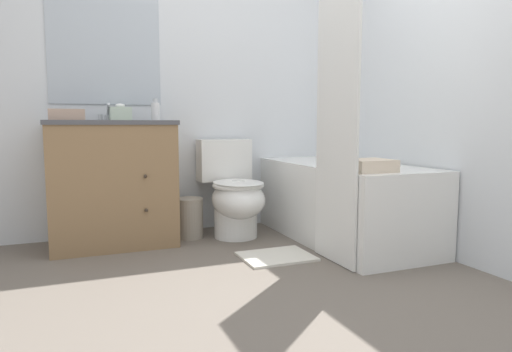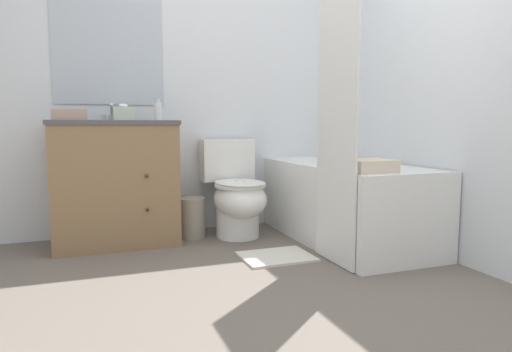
{
  "view_description": "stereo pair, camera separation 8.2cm",
  "coord_description": "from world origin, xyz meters",
  "px_view_note": "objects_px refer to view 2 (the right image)",
  "views": [
    {
      "loc": [
        -1.01,
        -1.88,
        0.85
      ],
      "look_at": [
        0.06,
        0.77,
        0.53
      ],
      "focal_mm": 32.0,
      "sensor_mm": 36.0,
      "label": 1
    },
    {
      "loc": [
        -0.93,
        -1.91,
        0.85
      ],
      "look_at": [
        0.06,
        0.77,
        0.53
      ],
      "focal_mm": 32.0,
      "sensor_mm": 36.0,
      "label": 2
    }
  ],
  "objects_px": {
    "bathtub": "(345,202)",
    "bath_towel_folded": "(369,166)",
    "vanity_cabinet": "(115,181)",
    "wastebasket": "(191,218)",
    "hand_towel_folded": "(70,115)",
    "bath_mat": "(276,257)",
    "tissue_box": "(123,114)",
    "toilet": "(236,194)",
    "sink_faucet": "(112,116)",
    "soap_dispenser": "(158,111)"
  },
  "relations": [
    {
      "from": "sink_faucet",
      "to": "soap_dispenser",
      "type": "xyz_separation_m",
      "value": [
        0.32,
        -0.15,
        0.03
      ]
    },
    {
      "from": "wastebasket",
      "to": "bath_towel_folded",
      "type": "distance_m",
      "value": 1.41
    },
    {
      "from": "toilet",
      "to": "hand_towel_folded",
      "type": "relative_size",
      "value": 3.35
    },
    {
      "from": "vanity_cabinet",
      "to": "bath_mat",
      "type": "distance_m",
      "value": 1.26
    },
    {
      "from": "bath_towel_folded",
      "to": "sink_faucet",
      "type": "bearing_deg",
      "value": 139.35
    },
    {
      "from": "bathtub",
      "to": "bath_towel_folded",
      "type": "relative_size",
      "value": 5.58
    },
    {
      "from": "vanity_cabinet",
      "to": "bath_mat",
      "type": "xyz_separation_m",
      "value": [
        0.93,
        -0.73,
        -0.44
      ]
    },
    {
      "from": "tissue_box",
      "to": "bath_mat",
      "type": "relative_size",
      "value": 0.33
    },
    {
      "from": "toilet",
      "to": "vanity_cabinet",
      "type": "bearing_deg",
      "value": 173.64
    },
    {
      "from": "bath_mat",
      "to": "hand_towel_folded",
      "type": "bearing_deg",
      "value": 152.32
    },
    {
      "from": "vanity_cabinet",
      "to": "sink_faucet",
      "type": "xyz_separation_m",
      "value": [
        -0.0,
        0.18,
        0.46
      ]
    },
    {
      "from": "hand_towel_folded",
      "to": "toilet",
      "type": "bearing_deg",
      "value": 0.13
    },
    {
      "from": "vanity_cabinet",
      "to": "hand_towel_folded",
      "type": "height_order",
      "value": "hand_towel_folded"
    },
    {
      "from": "toilet",
      "to": "tissue_box",
      "type": "distance_m",
      "value": 1.01
    },
    {
      "from": "toilet",
      "to": "bath_mat",
      "type": "distance_m",
      "value": 0.71
    },
    {
      "from": "hand_towel_folded",
      "to": "bath_towel_folded",
      "type": "distance_m",
      "value": 1.95
    },
    {
      "from": "hand_towel_folded",
      "to": "bath_mat",
      "type": "height_order",
      "value": "hand_towel_folded"
    },
    {
      "from": "vanity_cabinet",
      "to": "toilet",
      "type": "bearing_deg",
      "value": -6.36
    },
    {
      "from": "tissue_box",
      "to": "bath_towel_folded",
      "type": "relative_size",
      "value": 0.55
    },
    {
      "from": "soap_dispenser",
      "to": "hand_towel_folded",
      "type": "height_order",
      "value": "soap_dispenser"
    },
    {
      "from": "bath_towel_folded",
      "to": "tissue_box",
      "type": "bearing_deg",
      "value": 139.36
    },
    {
      "from": "vanity_cabinet",
      "to": "toilet",
      "type": "xyz_separation_m",
      "value": [
        0.87,
        -0.1,
        -0.12
      ]
    },
    {
      "from": "vanity_cabinet",
      "to": "soap_dispenser",
      "type": "relative_size",
      "value": 5.61
    },
    {
      "from": "bathtub",
      "to": "toilet",
      "type": "bearing_deg",
      "value": 151.08
    },
    {
      "from": "bath_mat",
      "to": "toilet",
      "type": "bearing_deg",
      "value": 95.4
    },
    {
      "from": "sink_faucet",
      "to": "bathtub",
      "type": "bearing_deg",
      "value": -22.88
    },
    {
      "from": "bathtub",
      "to": "wastebasket",
      "type": "height_order",
      "value": "bathtub"
    },
    {
      "from": "sink_faucet",
      "to": "soap_dispenser",
      "type": "height_order",
      "value": "soap_dispenser"
    },
    {
      "from": "toilet",
      "to": "wastebasket",
      "type": "relative_size",
      "value": 2.43
    },
    {
      "from": "vanity_cabinet",
      "to": "wastebasket",
      "type": "height_order",
      "value": "vanity_cabinet"
    },
    {
      "from": "tissue_box",
      "to": "bathtub",
      "type": "bearing_deg",
      "value": -21.73
    },
    {
      "from": "sink_faucet",
      "to": "bath_towel_folded",
      "type": "distance_m",
      "value": 1.88
    },
    {
      "from": "toilet",
      "to": "bath_towel_folded",
      "type": "height_order",
      "value": "toilet"
    },
    {
      "from": "vanity_cabinet",
      "to": "bath_towel_folded",
      "type": "distance_m",
      "value": 1.75
    },
    {
      "from": "sink_faucet",
      "to": "hand_towel_folded",
      "type": "relative_size",
      "value": 0.65
    },
    {
      "from": "toilet",
      "to": "wastebasket",
      "type": "xyz_separation_m",
      "value": [
        -0.33,
        0.08,
        -0.18
      ]
    },
    {
      "from": "vanity_cabinet",
      "to": "sink_faucet",
      "type": "bearing_deg",
      "value": 90.0
    },
    {
      "from": "wastebasket",
      "to": "bath_mat",
      "type": "distance_m",
      "value": 0.83
    },
    {
      "from": "wastebasket",
      "to": "sink_faucet",
      "type": "bearing_deg",
      "value": 160.36
    },
    {
      "from": "bath_towel_folded",
      "to": "bathtub",
      "type": "bearing_deg",
      "value": 72.41
    },
    {
      "from": "vanity_cabinet",
      "to": "bathtub",
      "type": "relative_size",
      "value": 0.59
    },
    {
      "from": "bathtub",
      "to": "bath_towel_folded",
      "type": "bearing_deg",
      "value": -107.59
    },
    {
      "from": "tissue_box",
      "to": "hand_towel_folded",
      "type": "height_order",
      "value": "tissue_box"
    },
    {
      "from": "sink_faucet",
      "to": "soap_dispenser",
      "type": "bearing_deg",
      "value": -26.09
    },
    {
      "from": "wastebasket",
      "to": "bath_mat",
      "type": "xyz_separation_m",
      "value": [
        0.39,
        -0.72,
        -0.14
      ]
    },
    {
      "from": "soap_dispenser",
      "to": "bath_mat",
      "type": "height_order",
      "value": "soap_dispenser"
    },
    {
      "from": "hand_towel_folded",
      "to": "bath_mat",
      "type": "distance_m",
      "value": 1.64
    },
    {
      "from": "bathtub",
      "to": "hand_towel_folded",
      "type": "xyz_separation_m",
      "value": [
        -1.86,
        0.39,
        0.63
      ]
    },
    {
      "from": "toilet",
      "to": "hand_towel_folded",
      "type": "height_order",
      "value": "hand_towel_folded"
    },
    {
      "from": "bathtub",
      "to": "tissue_box",
      "type": "bearing_deg",
      "value": 158.27
    }
  ]
}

